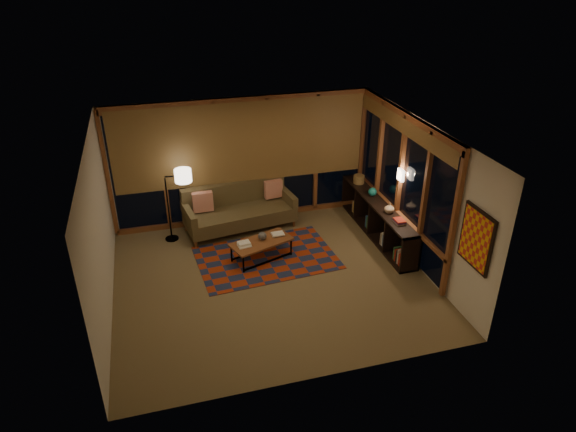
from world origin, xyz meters
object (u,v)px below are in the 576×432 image
object	(u,v)px
coffee_table	(262,250)
floor_lamp	(168,206)
sofa	(240,209)
bookshelf	(377,218)

from	to	relation	value
coffee_table	floor_lamp	xyz separation A→B (m)	(-1.61, 1.22, 0.57)
sofa	floor_lamp	world-z (taller)	floor_lamp
coffee_table	floor_lamp	bearing A→B (deg)	123.49
coffee_table	floor_lamp	distance (m)	2.10
coffee_table	bookshelf	bearing A→B (deg)	-12.82
floor_lamp	bookshelf	bearing A→B (deg)	-7.42
sofa	floor_lamp	xyz separation A→B (m)	(-1.44, -0.06, 0.30)
sofa	coffee_table	world-z (taller)	sofa
sofa	coffee_table	bearing A→B (deg)	-91.07
sofa	coffee_table	size ratio (longest dim) A/B	1.95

